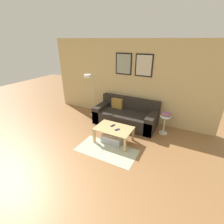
{
  "coord_description": "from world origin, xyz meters",
  "views": [
    {
      "loc": [
        1.99,
        -1.17,
        2.53
      ],
      "look_at": [
        0.28,
        2.12,
        0.85
      ],
      "focal_mm": 26.0,
      "sensor_mm": 36.0,
      "label": 1
    }
  ],
  "objects": [
    {
      "name": "side_table",
      "position": [
        1.43,
        3.16,
        0.32
      ],
      "size": [
        0.29,
        0.29,
        0.54
      ],
      "color": "silver",
      "rests_on": "ground_plane"
    },
    {
      "name": "ground_plane",
      "position": [
        0.0,
        0.0,
        0.0
      ],
      "size": [
        16.0,
        16.0,
        0.0
      ],
      "primitive_type": "plane",
      "color": "olive"
    },
    {
      "name": "floor_lamp",
      "position": [
        -1.07,
        3.12,
        1.05
      ],
      "size": [
        0.26,
        0.49,
        1.5
      ],
      "color": "silver",
      "rests_on": "ground_plane"
    },
    {
      "name": "book_stack",
      "position": [
        1.43,
        3.16,
        0.59
      ],
      "size": [
        0.25,
        0.19,
        0.11
      ],
      "color": "silver",
      "rests_on": "side_table"
    },
    {
      "name": "remote_control",
      "position": [
        0.25,
        2.21,
        0.42
      ],
      "size": [
        0.08,
        0.16,
        0.02
      ],
      "primitive_type": "cube",
      "rotation": [
        0.0,
        0.0,
        -0.29
      ],
      "color": "#232328",
      "rests_on": "coffee_table"
    },
    {
      "name": "area_rug",
      "position": [
        0.36,
        1.67,
        0.0
      ],
      "size": [
        1.5,
        0.74,
        0.01
      ],
      "primitive_type": "cube",
      "color": "#B2B79E",
      "rests_on": "ground_plane"
    },
    {
      "name": "storage_bin",
      "position": [
        0.32,
        2.1,
        0.1
      ],
      "size": [
        0.57,
        0.44,
        0.2
      ],
      "color": "#9EA3A8",
      "rests_on": "ground_plane"
    },
    {
      "name": "coffee_table",
      "position": [
        0.33,
        2.12,
        0.34
      ],
      "size": [
        0.96,
        0.63,
        0.41
      ],
      "color": "tan",
      "rests_on": "ground_plane"
    },
    {
      "name": "wall_back",
      "position": [
        0.01,
        3.69,
        1.29
      ],
      "size": [
        5.6,
        0.09,
        2.55
      ],
      "color": "tan",
      "rests_on": "ground_plane"
    },
    {
      "name": "couch",
      "position": [
        0.21,
        3.21,
        0.28
      ],
      "size": [
        1.95,
        0.92,
        0.79
      ],
      "color": "#28231E",
      "rests_on": "ground_plane"
    },
    {
      "name": "cell_phone",
      "position": [
        0.45,
        2.08,
        0.41
      ],
      "size": [
        0.13,
        0.15,
        0.01
      ],
      "primitive_type": "cube",
      "rotation": [
        0.0,
        0.0,
        -0.5
      ],
      "color": "#1E2338",
      "rests_on": "coffee_table"
    }
  ]
}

